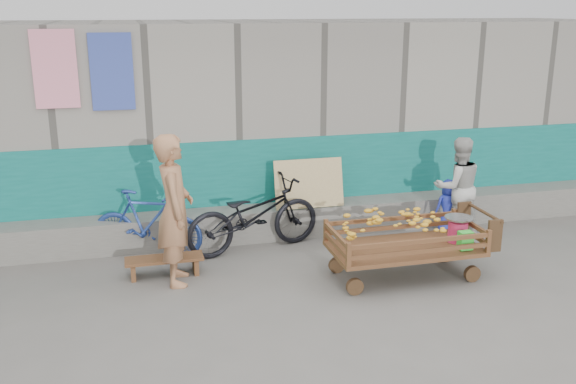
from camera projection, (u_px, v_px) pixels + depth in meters
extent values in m
plane|color=#5F5C56|center=(337.00, 305.00, 7.20)|extent=(80.00, 80.00, 0.00)
cube|color=gray|center=(261.00, 115.00, 10.60)|extent=(12.00, 3.00, 3.00)
cube|color=#0F655E|center=(282.00, 185.00, 9.41)|extent=(12.00, 0.03, 1.40)
cube|color=#5A5753|center=(286.00, 221.00, 9.33)|extent=(12.00, 0.50, 0.45)
cube|color=tan|center=(309.00, 183.00, 9.12)|extent=(1.00, 0.19, 0.68)
cube|color=pink|center=(55.00, 69.00, 8.19)|extent=(0.55, 0.03, 1.00)
cube|color=#3B4FAC|center=(112.00, 72.00, 8.37)|extent=(0.55, 0.03, 1.00)
cube|color=brown|center=(404.00, 248.00, 7.83)|extent=(1.81, 0.91, 0.05)
cylinder|color=#3B2D19|center=(355.00, 287.00, 7.42)|extent=(0.20, 0.06, 0.20)
cube|color=brown|center=(349.00, 255.00, 7.18)|extent=(0.05, 0.05, 0.28)
cylinder|color=#3B2D19|center=(337.00, 265.00, 8.04)|extent=(0.20, 0.06, 0.20)
cube|color=brown|center=(326.00, 230.00, 7.97)|extent=(0.05, 0.05, 0.28)
cylinder|color=#3B2D19|center=(472.00, 274.00, 7.78)|extent=(0.20, 0.06, 0.20)
cube|color=brown|center=(488.00, 241.00, 7.60)|extent=(0.05, 0.05, 0.28)
cylinder|color=#3B2D19|center=(446.00, 254.00, 8.40)|extent=(0.20, 0.06, 0.20)
cube|color=brown|center=(454.00, 219.00, 8.39)|extent=(0.05, 0.05, 0.28)
cube|color=brown|center=(420.00, 251.00, 7.40)|extent=(1.75, 0.04, 0.05)
cube|color=brown|center=(421.00, 241.00, 7.37)|extent=(1.75, 0.04, 0.05)
cube|color=brown|center=(391.00, 228.00, 8.19)|extent=(1.75, 0.04, 0.05)
cube|color=brown|center=(392.00, 219.00, 8.16)|extent=(1.75, 0.04, 0.05)
cube|color=brown|center=(337.00, 245.00, 7.59)|extent=(0.04, 0.85, 0.05)
cube|color=brown|center=(337.00, 235.00, 7.56)|extent=(0.04, 0.85, 0.05)
cube|color=brown|center=(470.00, 233.00, 8.00)|extent=(0.04, 0.85, 0.05)
cube|color=brown|center=(471.00, 224.00, 7.97)|extent=(0.04, 0.85, 0.05)
cylinder|color=#3B2D19|center=(485.00, 212.00, 7.98)|extent=(0.04, 0.81, 0.04)
cube|color=#3B2D19|center=(463.00, 217.00, 8.35)|extent=(0.18, 0.04, 0.40)
cube|color=#3B2D19|center=(495.00, 236.00, 7.66)|extent=(0.18, 0.04, 0.40)
ellipsoid|color=yellow|center=(398.00, 230.00, 7.74)|extent=(1.31, 0.70, 0.44)
cylinder|color=#E32D64|center=(458.00, 232.00, 7.95)|extent=(0.24, 0.24, 0.26)
cylinder|color=silver|center=(458.00, 221.00, 7.91)|extent=(0.03, 0.03, 0.06)
cylinder|color=silver|center=(459.00, 218.00, 7.90)|extent=(0.34, 0.34, 0.02)
cube|color=#36DA3A|center=(465.00, 240.00, 7.68)|extent=(0.16, 0.12, 0.22)
cube|color=brown|center=(164.00, 259.00, 7.93)|extent=(0.96, 0.29, 0.04)
cube|color=brown|center=(133.00, 271.00, 7.87)|extent=(0.06, 0.27, 0.19)
cube|color=brown|center=(196.00, 265.00, 8.05)|extent=(0.06, 0.27, 0.19)
imported|color=#AE754E|center=(175.00, 210.00, 7.56)|extent=(0.49, 0.70, 1.83)
imported|color=beige|center=(458.00, 187.00, 9.21)|extent=(0.74, 0.60, 1.46)
imported|color=#2633B3|center=(448.00, 207.00, 9.31)|extent=(0.41, 0.27, 0.83)
imported|color=black|center=(254.00, 215.00, 8.68)|extent=(2.02, 1.10, 1.01)
imported|color=#264091|center=(147.00, 223.00, 8.52)|extent=(1.55, 0.98, 0.90)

